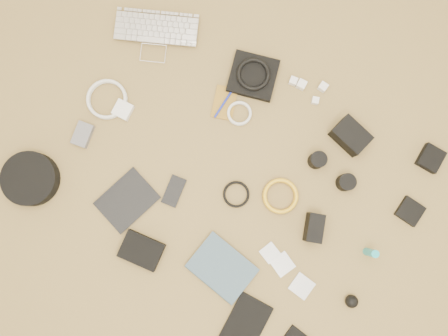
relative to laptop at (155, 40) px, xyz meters
The scene contains 33 objects.
room_shell 1.39m from the laptop, 33.47° to the right, with size 4.04×4.04×2.58m.
laptop is the anchor object (origin of this frame).
headphone_pouch 0.42m from the laptop, ahead, with size 0.18×0.17×0.03m, color black.
headphones 0.42m from the laptop, ahead, with size 0.14×0.14×0.02m, color black.
charger_a 0.58m from the laptop, 13.30° to the left, with size 0.03×0.03×0.03m, color white.
charger_b 0.62m from the laptop, 12.84° to the left, with size 0.03×0.03×0.03m, color white.
charger_c 0.70m from the laptop, 14.24° to the left, with size 0.03×0.03×0.03m, color white.
charger_d 0.69m from the laptop, ahead, with size 0.03×0.03×0.03m, color white.
dslr_camera 0.87m from the laptop, ahead, with size 0.14×0.09×0.08m, color black.
lens_pouch 1.20m from the laptop, ahead, with size 0.08×0.09×0.03m, color black.
notebook_olive 0.38m from the laptop, 12.24° to the right, with size 0.09×0.13×0.01m, color olive.
pen_blue 0.38m from the laptop, 12.24° to the right, with size 0.01×0.01×0.14m, color #1421A5.
cable_white_a 0.46m from the laptop, 11.29° to the right, with size 0.10×0.10×0.01m, color silver.
lens_a 0.81m from the laptop, ahead, with size 0.06×0.06×0.07m, color black.
lens_b 0.95m from the laptop, ahead, with size 0.07×0.07×0.06m, color black.
card_reader 1.22m from the laptop, ahead, with size 0.09×0.09×0.02m, color black.
power_brick 0.32m from the laptop, 82.46° to the right, with size 0.07×0.07×0.03m, color white.
cable_white_b 0.31m from the laptop, 96.82° to the right, with size 0.16×0.16×0.01m, color silver.
cable_black 0.71m from the laptop, 31.93° to the right, with size 0.10×0.10×0.01m, color black.
cable_yellow 0.81m from the laptop, 21.26° to the right, with size 0.14×0.14×0.02m, color gold.
flash 0.98m from the laptop, 19.99° to the right, with size 0.06×0.11×0.08m, color black.
lens_cleaner 1.19m from the laptop, 15.00° to the right, with size 0.03×0.03×0.10m, color #1BA5B4.
battery_charger 0.48m from the laptop, 95.16° to the right, with size 0.06×0.10×0.03m, color slate.
tablet 0.66m from the laptop, 68.28° to the right, with size 0.16×0.21×0.01m, color black.
phone 0.62m from the laptop, 51.84° to the right, with size 0.06×0.12×0.01m, color black.
filter_case_left 0.97m from the laptop, 31.27° to the right, with size 0.06×0.06×0.01m, color silver.
filter_case_mid 1.03m from the laptop, 30.05° to the right, with size 0.07×0.07×0.01m, color silver.
filter_case_right 1.14m from the laptop, 28.90° to the right, with size 0.08×0.08×0.01m, color silver.
air_blower 1.28m from the laptop, 23.01° to the right, with size 0.05×0.05×0.05m, color black.
headphone_case 0.74m from the laptop, 99.23° to the right, with size 0.21×0.21×0.06m, color black.
drive_case 0.84m from the laptop, 62.00° to the right, with size 0.15×0.11×0.04m, color black.
paperback 1.00m from the laptop, 46.95° to the right, with size 0.17×0.23×0.02m, color #3B5465.
notebook_black_a 1.18m from the laptop, 41.88° to the right, with size 0.14×0.22×0.02m, color black.
Camera 1 is at (0.08, -0.12, 1.72)m, focal length 35.00 mm.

